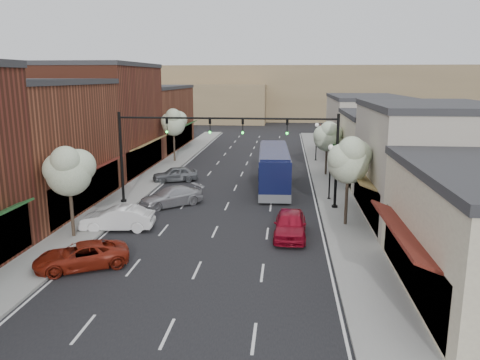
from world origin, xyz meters
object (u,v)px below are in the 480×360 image
(signal_mast_right, at_px, (304,147))
(tree_right_far, at_px, (328,136))
(lamp_post_far, at_px, (317,136))
(coach_bus, at_px, (274,168))
(tree_left_far, at_px, (174,122))
(lamp_post_near, at_px, (330,163))
(parked_car_c, at_px, (171,197))
(signal_mast_left, at_px, (152,144))
(tree_right_near, at_px, (349,159))
(tree_left_near, at_px, (69,170))
(parked_car_d, at_px, (175,174))
(red_hatchback, at_px, (290,224))
(parked_car_b, at_px, (118,218))
(parked_car_a, at_px, (81,256))

(signal_mast_right, relative_size, tree_right_far, 1.51)
(lamp_post_far, relative_size, coach_bus, 0.39)
(tree_right_far, bearing_deg, coach_bus, -130.98)
(tree_left_far, relative_size, lamp_post_near, 1.38)
(lamp_post_near, relative_size, parked_car_c, 0.90)
(lamp_post_near, distance_m, coach_bus, 5.90)
(tree_right_far, relative_size, tree_left_far, 0.89)
(signal_mast_left, bearing_deg, coach_bus, 34.60)
(tree_right_near, bearing_deg, tree_right_far, 90.00)
(signal_mast_left, relative_size, tree_left_near, 1.44)
(signal_mast_right, bearing_deg, tree_left_near, -149.86)
(tree_left_far, xyz_separation_m, lamp_post_far, (16.05, 2.06, -1.60))
(parked_car_c, distance_m, parked_car_d, 8.42)
(tree_left_near, xyz_separation_m, lamp_post_far, (16.05, 28.06, -1.22))
(lamp_post_far, bearing_deg, red_hatchback, -96.68)
(signal_mast_left, distance_m, tree_left_near, 8.48)
(signal_mast_right, relative_size, parked_car_b, 1.79)
(lamp_post_near, xyz_separation_m, coach_bus, (-4.46, 3.68, -1.18))
(tree_right_far, bearing_deg, signal_mast_left, -139.46)
(parked_car_d, bearing_deg, coach_bus, 57.37)
(lamp_post_near, height_order, parked_car_d, lamp_post_near)
(tree_right_far, distance_m, parked_car_d, 15.10)
(tree_right_far, bearing_deg, parked_car_a, -120.45)
(lamp_post_near, distance_m, lamp_post_far, 17.50)
(tree_right_near, bearing_deg, parked_car_d, 139.73)
(lamp_post_far, height_order, parked_car_b, lamp_post_far)
(parked_car_c, bearing_deg, parked_car_b, -58.18)
(tree_left_far, height_order, lamp_post_near, tree_left_far)
(tree_right_far, distance_m, coach_bus, 7.94)
(signal_mast_right, xyz_separation_m, tree_right_near, (2.73, -4.05, -0.17))
(red_hatchback, xyz_separation_m, parked_car_c, (-8.89, 6.22, -0.09))
(signal_mast_left, relative_size, tree_right_near, 1.38)
(lamp_post_near, bearing_deg, lamp_post_far, 90.00)
(tree_right_far, height_order, red_hatchback, tree_right_far)
(signal_mast_left, xyz_separation_m, parked_car_c, (1.42, -0.29, -3.91))
(tree_left_far, bearing_deg, signal_mast_left, -81.65)
(tree_right_near, bearing_deg, parked_car_c, 163.31)
(lamp_post_far, xyz_separation_m, parked_car_d, (-13.64, -12.04, -2.30))
(tree_right_near, distance_m, red_hatchback, 5.72)
(parked_car_a, xyz_separation_m, parked_car_c, (1.69, 11.98, 0.07))
(red_hatchback, bearing_deg, tree_right_near, 35.65)
(tree_left_far, distance_m, lamp_post_far, 16.26)
(tree_right_far, xyz_separation_m, parked_car_b, (-14.55, -18.14, -3.24))
(tree_right_near, xyz_separation_m, lamp_post_far, (-0.55, 24.06, -1.45))
(lamp_post_near, bearing_deg, signal_mast_left, -169.44)
(signal_mast_left, relative_size, tree_left_far, 1.34)
(signal_mast_right, height_order, tree_left_far, signal_mast_right)
(tree_left_far, bearing_deg, tree_left_near, -90.00)
(parked_car_c, bearing_deg, red_hatchback, 15.57)
(parked_car_b, bearing_deg, signal_mast_right, 111.54)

